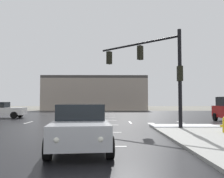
{
  "coord_description": "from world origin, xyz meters",
  "views": [
    {
      "loc": [
        0.35,
        -19.06,
        1.73
      ],
      "look_at": [
        0.62,
        4.83,
        2.9
      ],
      "focal_mm": 38.6,
      "sensor_mm": 36.0,
      "label": 1
    }
  ],
  "objects": [
    {
      "name": "strip_building_background",
      "position": [
        -2.34,
        27.54,
        3.15
      ],
      "size": [
        19.14,
        8.0,
        6.3
      ],
      "color": "gray",
      "rests_on": "ground_plane"
    },
    {
      "name": "ground_plane",
      "position": [
        0.0,
        0.0,
        0.0
      ],
      "size": [
        120.0,
        120.0,
        0.0
      ],
      "primitive_type": "plane",
      "color": "slate"
    },
    {
      "name": "road_asphalt",
      "position": [
        0.0,
        0.0,
        0.01
      ],
      "size": [
        44.0,
        44.0,
        0.02
      ],
      "primitive_type": "cube",
      "color": "black",
      "rests_on": "ground_plane"
    },
    {
      "name": "sedan_white",
      "position": [
        -10.52,
        4.92,
        0.85
      ],
      "size": [
        4.61,
        2.2,
        1.58
      ],
      "rotation": [
        0.0,
        0.0,
        0.05
      ],
      "color": "white",
      "rests_on": "road_asphalt"
    },
    {
      "name": "sedan_silver",
      "position": [
        -0.7,
        -10.27,
        0.85
      ],
      "size": [
        2.39,
        4.67,
        1.58
      ],
      "rotation": [
        0.0,
        0.0,
        -1.47
      ],
      "color": "#B7BABF",
      "rests_on": "road_asphalt"
    },
    {
      "name": "traffic_signal_mast",
      "position": [
        3.2,
        -3.65,
        4.12
      ],
      "size": [
        4.85,
        4.59,
        5.86
      ],
      "rotation": [
        0.0,
        0.0,
        2.39
      ],
      "color": "black",
      "rests_on": "sidewalk_corner"
    },
    {
      "name": "snow_strip_curbside",
      "position": [
        5.0,
        -4.0,
        0.17
      ],
      "size": [
        4.0,
        1.6,
        0.06
      ],
      "primitive_type": "cube",
      "color": "white",
      "rests_on": "sidewalk_corner"
    },
    {
      "name": "lane_markings",
      "position": [
        1.2,
        -1.38,
        0.02
      ],
      "size": [
        36.15,
        36.15,
        0.01
      ],
      "color": "silver",
      "rests_on": "road_asphalt"
    }
  ]
}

